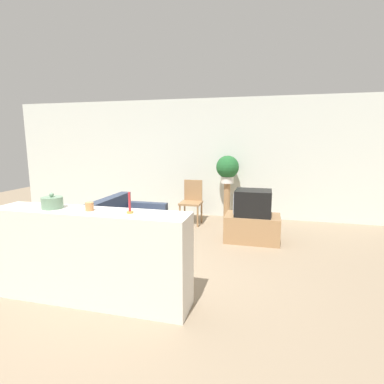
# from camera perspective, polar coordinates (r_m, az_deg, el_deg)

# --- Properties ---
(ground_plane) EXTENTS (14.00, 14.00, 0.00)m
(ground_plane) POSITION_cam_1_polar(r_m,az_deg,el_deg) (4.28, -13.21, -14.84)
(ground_plane) COLOR gray
(wall_back) EXTENTS (9.00, 0.06, 2.70)m
(wall_back) POSITION_cam_1_polar(r_m,az_deg,el_deg) (7.12, -0.89, 6.49)
(wall_back) COLOR silver
(wall_back) RESTS_ON ground_plane
(couch) EXTENTS (1.00, 1.69, 0.73)m
(couch) POSITION_cam_1_polar(r_m,az_deg,el_deg) (5.43, -12.88, -6.47)
(couch) COLOR #384256
(couch) RESTS_ON ground_plane
(tv_stand) EXTENTS (0.95, 0.60, 0.47)m
(tv_stand) POSITION_cam_1_polar(r_m,az_deg,el_deg) (5.43, 11.39, -6.73)
(tv_stand) COLOR #9E754C
(tv_stand) RESTS_ON ground_plane
(television) EXTENTS (0.63, 0.52, 0.45)m
(television) POSITION_cam_1_polar(r_m,az_deg,el_deg) (5.32, 11.49, -2.00)
(television) COLOR black
(television) RESTS_ON tv_stand
(wooden_chair) EXTENTS (0.44, 0.44, 0.92)m
(wooden_chair) POSITION_cam_1_polar(r_m,az_deg,el_deg) (6.38, -0.04, -1.43)
(wooden_chair) COLOR #9E754C
(wooden_chair) RESTS_ON ground_plane
(plant_stand) EXTENTS (0.14, 0.14, 0.84)m
(plant_stand) POSITION_cam_1_polar(r_m,az_deg,el_deg) (6.70, 6.65, -1.84)
(plant_stand) COLOR #9E754C
(plant_stand) RESTS_ON ground_plane
(potted_plant) EXTENTS (0.50, 0.50, 0.60)m
(potted_plant) POSITION_cam_1_polar(r_m,az_deg,el_deg) (6.59, 6.78, 4.56)
(potted_plant) COLOR white
(potted_plant) RESTS_ON plant_stand
(foreground_counter) EXTENTS (2.22, 0.44, 1.03)m
(foreground_counter) POSITION_cam_1_polar(r_m,az_deg,el_deg) (3.53, -18.74, -11.48)
(foreground_counter) COLOR silver
(foreground_counter) RESTS_ON ground_plane
(decorative_bowl) EXTENTS (0.23, 0.23, 0.18)m
(decorative_bowl) POSITION_cam_1_polar(r_m,az_deg,el_deg) (3.63, -25.08, -1.82)
(decorative_bowl) COLOR gray
(decorative_bowl) RESTS_ON foreground_counter
(candle_jar) EXTENTS (0.09, 0.09, 0.09)m
(candle_jar) POSITION_cam_1_polar(r_m,az_deg,el_deg) (3.36, -18.95, -2.63)
(candle_jar) COLOR #C6844C
(candle_jar) RESTS_ON foreground_counter
(candlestick) EXTENTS (0.07, 0.07, 0.22)m
(candlestick) POSITION_cam_1_polar(r_m,az_deg,el_deg) (3.13, -11.79, -2.73)
(candlestick) COLOR #B7933D
(candlestick) RESTS_ON foreground_counter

